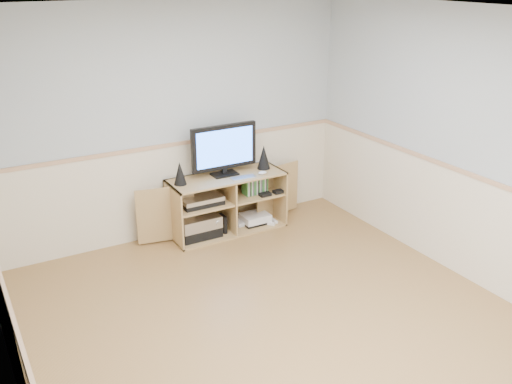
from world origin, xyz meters
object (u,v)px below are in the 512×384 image
game_consoles (254,219)px  keyboard (243,177)px  monitor (224,148)px  media_cabinet (225,201)px

game_consoles → keyboard: bearing=-147.4°
monitor → keyboard: size_ratio=2.79×
monitor → game_consoles: bearing=-10.3°
keyboard → game_consoles: size_ratio=0.61×
keyboard → game_consoles: (0.20, 0.13, -0.59)m
media_cabinet → monitor: (-0.00, -0.01, 0.62)m
media_cabinet → monitor: 0.62m
media_cabinet → monitor: size_ratio=2.67×
media_cabinet → monitor: bearing=-90.0°
media_cabinet → keyboard: 0.40m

